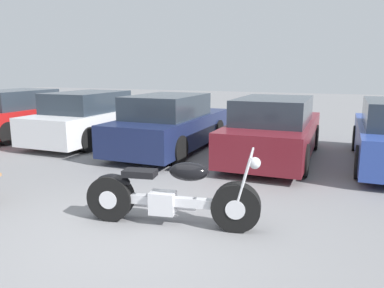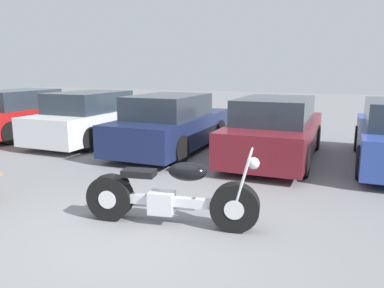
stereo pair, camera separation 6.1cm
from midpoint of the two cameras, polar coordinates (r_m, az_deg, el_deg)
ground_plane at (r=4.99m, az=-9.12°, el=-13.24°), size 60.00×60.00×0.00m
motorcycle at (r=5.05m, az=-3.91°, el=-7.90°), size 2.36×0.79×1.05m
parked_car_red at (r=12.88m, az=-24.76°, el=4.12°), size 1.79×4.35×1.43m
parked_car_white at (r=11.19m, az=-15.12°, el=3.83°), size 1.79×4.35×1.43m
parked_car_navy at (r=9.60m, az=-3.48°, el=3.00°), size 1.79×4.35×1.43m
parked_car_maroon at (r=8.85m, az=12.21°, el=2.06°), size 1.79×4.35×1.43m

